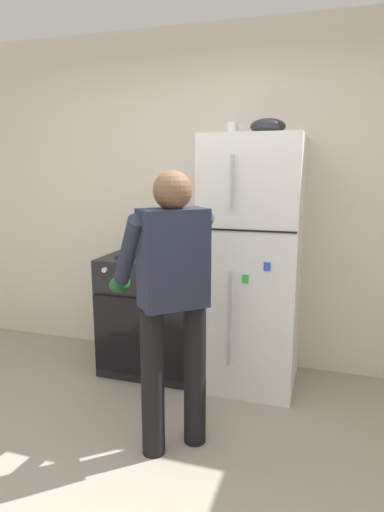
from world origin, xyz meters
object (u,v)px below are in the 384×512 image
at_px(coffee_mug, 233,129).
at_px(mixing_bowl, 268,127).
at_px(pepper_mill, 130,240).
at_px(refrigerator, 253,264).
at_px(person_cook, 171,289).
at_px(red_pot, 171,249).
at_px(stove_range, 155,313).

distance_m(coffee_mug, mixing_bowl, 0.26).
bearing_deg(pepper_mill, refrigerator, -10.52).
distance_m(person_cook, coffee_mug, 1.37).
bearing_deg(red_pot, pepper_mill, 151.48).
bearing_deg(mixing_bowl, refrigerator, -179.79).
relative_size(red_pot, coffee_mug, 3.04).
bearing_deg(mixing_bowl, pepper_mill, 170.20).
relative_size(stove_range, mixing_bowl, 3.83).
distance_m(refrigerator, coffee_mug, 0.98).
relative_size(person_cook, pepper_mill, 10.96).
bearing_deg(pepper_mill, stove_range, -35.04).
bearing_deg(pepper_mill, coffee_mug, -9.45).
bearing_deg(mixing_bowl, person_cook, -111.49).
xyz_separation_m(person_cook, red_pot, (-0.33, 0.89, 0.05)).
height_order(person_cook, coffee_mug, coffee_mug).
bearing_deg(pepper_mill, red_pot, -28.52).
relative_size(coffee_mug, mixing_bowl, 0.46).
bearing_deg(person_cook, refrigerator, 72.82).
height_order(stove_range, coffee_mug, coffee_mug).
distance_m(refrigerator, person_cook, 0.99).
height_order(red_pot, pepper_mill, pepper_mill).
bearing_deg(stove_range, person_cook, -62.49).
height_order(person_cook, red_pot, person_cook).
distance_m(stove_range, mixing_bowl, 1.66).
bearing_deg(refrigerator, person_cook, -107.18).
xyz_separation_m(stove_range, mixing_bowl, (0.86, 0.01, 1.43)).
distance_m(stove_range, pepper_mill, 0.66).
relative_size(red_pot, mixing_bowl, 1.39).
distance_m(refrigerator, stove_range, 0.90).
relative_size(person_cook, coffee_mug, 14.28).
bearing_deg(red_pot, refrigerator, 4.60).
height_order(stove_range, mixing_bowl, mixing_bowl).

